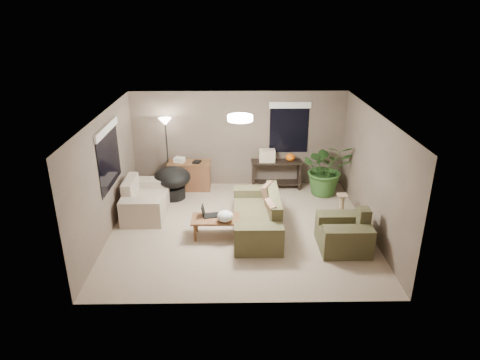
{
  "coord_description": "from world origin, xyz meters",
  "views": [
    {
      "loc": [
        -0.13,
        -8.17,
        4.49
      ],
      "look_at": [
        0.0,
        0.2,
        1.05
      ],
      "focal_mm": 32.0,
      "sensor_mm": 36.0,
      "label": 1
    }
  ],
  "objects_px": {
    "loveseat": "(145,201)",
    "console_table": "(276,172)",
    "coffee_table": "(216,221)",
    "houseplant": "(326,174)",
    "papasan_chair": "(173,181)",
    "floor_lamp": "(166,130)",
    "cat_scratching_post": "(341,206)",
    "main_sofa": "(258,218)",
    "armchair": "(344,234)",
    "desk": "(190,175)"
  },
  "relations": [
    {
      "from": "desk",
      "to": "console_table",
      "type": "height_order",
      "value": "same"
    },
    {
      "from": "coffee_table",
      "to": "console_table",
      "type": "height_order",
      "value": "console_table"
    },
    {
      "from": "coffee_table",
      "to": "houseplant",
      "type": "relative_size",
      "value": 0.72
    },
    {
      "from": "desk",
      "to": "cat_scratching_post",
      "type": "height_order",
      "value": "desk"
    },
    {
      "from": "houseplant",
      "to": "cat_scratching_post",
      "type": "bearing_deg",
      "value": -83.43
    },
    {
      "from": "console_table",
      "to": "houseplant",
      "type": "bearing_deg",
      "value": -17.71
    },
    {
      "from": "cat_scratching_post",
      "to": "coffee_table",
      "type": "bearing_deg",
      "value": -161.48
    },
    {
      "from": "papasan_chair",
      "to": "floor_lamp",
      "type": "height_order",
      "value": "floor_lamp"
    },
    {
      "from": "armchair",
      "to": "coffee_table",
      "type": "xyz_separation_m",
      "value": [
        -2.55,
        0.49,
        0.06
      ]
    },
    {
      "from": "loveseat",
      "to": "floor_lamp",
      "type": "bearing_deg",
      "value": 74.6
    },
    {
      "from": "armchair",
      "to": "console_table",
      "type": "bearing_deg",
      "value": 109.4
    },
    {
      "from": "coffee_table",
      "to": "floor_lamp",
      "type": "xyz_separation_m",
      "value": [
        -1.3,
        2.46,
        1.24
      ]
    },
    {
      "from": "papasan_chair",
      "to": "armchair",
      "type": "bearing_deg",
      "value": -33.4
    },
    {
      "from": "papasan_chair",
      "to": "floor_lamp",
      "type": "distance_m",
      "value": 1.26
    },
    {
      "from": "coffee_table",
      "to": "cat_scratching_post",
      "type": "height_order",
      "value": "cat_scratching_post"
    },
    {
      "from": "armchair",
      "to": "cat_scratching_post",
      "type": "bearing_deg",
      "value": 78.51
    },
    {
      "from": "armchair",
      "to": "loveseat",
      "type": "bearing_deg",
      "value": 159.18
    },
    {
      "from": "houseplant",
      "to": "floor_lamp",
      "type": "bearing_deg",
      "value": 175.46
    },
    {
      "from": "console_table",
      "to": "loveseat",
      "type": "bearing_deg",
      "value": -155.88
    },
    {
      "from": "console_table",
      "to": "floor_lamp",
      "type": "height_order",
      "value": "floor_lamp"
    },
    {
      "from": "console_table",
      "to": "cat_scratching_post",
      "type": "distance_m",
      "value": 2.09
    },
    {
      "from": "loveseat",
      "to": "papasan_chair",
      "type": "bearing_deg",
      "value": 56.8
    },
    {
      "from": "armchair",
      "to": "houseplant",
      "type": "height_order",
      "value": "houseplant"
    },
    {
      "from": "floor_lamp",
      "to": "houseplant",
      "type": "bearing_deg",
      "value": -4.54
    },
    {
      "from": "houseplant",
      "to": "desk",
      "type": "bearing_deg",
      "value": 174.21
    },
    {
      "from": "coffee_table",
      "to": "cat_scratching_post",
      "type": "bearing_deg",
      "value": 18.52
    },
    {
      "from": "loveseat",
      "to": "papasan_chair",
      "type": "height_order",
      "value": "loveseat"
    },
    {
      "from": "console_table",
      "to": "papasan_chair",
      "type": "xyz_separation_m",
      "value": [
        -2.62,
        -0.59,
        0.03
      ]
    },
    {
      "from": "main_sofa",
      "to": "cat_scratching_post",
      "type": "relative_size",
      "value": 4.4
    },
    {
      "from": "coffee_table",
      "to": "loveseat",
      "type": "bearing_deg",
      "value": 146.39
    },
    {
      "from": "loveseat",
      "to": "cat_scratching_post",
      "type": "xyz_separation_m",
      "value": [
        4.52,
        -0.16,
        -0.08
      ]
    },
    {
      "from": "loveseat",
      "to": "desk",
      "type": "height_order",
      "value": "loveseat"
    },
    {
      "from": "loveseat",
      "to": "desk",
      "type": "relative_size",
      "value": 1.45
    },
    {
      "from": "main_sofa",
      "to": "coffee_table",
      "type": "relative_size",
      "value": 2.2
    },
    {
      "from": "coffee_table",
      "to": "cat_scratching_post",
      "type": "xyz_separation_m",
      "value": [
        2.85,
        0.95,
        -0.14
      ]
    },
    {
      "from": "console_table",
      "to": "floor_lamp",
      "type": "relative_size",
      "value": 0.68
    },
    {
      "from": "floor_lamp",
      "to": "cat_scratching_post",
      "type": "height_order",
      "value": "floor_lamp"
    },
    {
      "from": "loveseat",
      "to": "armchair",
      "type": "distance_m",
      "value": 4.52
    },
    {
      "from": "loveseat",
      "to": "floor_lamp",
      "type": "height_order",
      "value": "floor_lamp"
    },
    {
      "from": "loveseat",
      "to": "coffee_table",
      "type": "xyz_separation_m",
      "value": [
        1.67,
        -1.11,
        0.06
      ]
    },
    {
      "from": "houseplant",
      "to": "main_sofa",
      "type": "bearing_deg",
      "value": -133.61
    },
    {
      "from": "loveseat",
      "to": "console_table",
      "type": "bearing_deg",
      "value": 24.12
    },
    {
      "from": "armchair",
      "to": "houseplant",
      "type": "relative_size",
      "value": 0.72
    },
    {
      "from": "floor_lamp",
      "to": "main_sofa",
      "type": "bearing_deg",
      "value": -45.28
    },
    {
      "from": "coffee_table",
      "to": "papasan_chair",
      "type": "bearing_deg",
      "value": 120.38
    },
    {
      "from": "loveseat",
      "to": "coffee_table",
      "type": "relative_size",
      "value": 1.6
    },
    {
      "from": "coffee_table",
      "to": "houseplant",
      "type": "height_order",
      "value": "houseplant"
    },
    {
      "from": "armchair",
      "to": "cat_scratching_post",
      "type": "xyz_separation_m",
      "value": [
        0.29,
        1.45,
        -0.08
      ]
    },
    {
      "from": "desk",
      "to": "floor_lamp",
      "type": "bearing_deg",
      "value": -176.45
    },
    {
      "from": "loveseat",
      "to": "armchair",
      "type": "height_order",
      "value": "same"
    }
  ]
}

